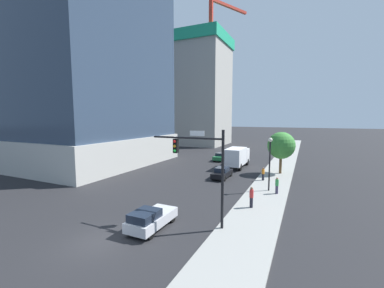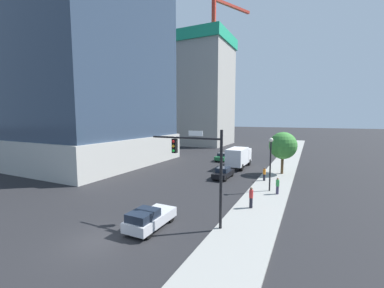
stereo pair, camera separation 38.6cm
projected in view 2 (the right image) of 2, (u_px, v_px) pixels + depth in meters
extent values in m
plane|color=black|center=(97.00, 241.00, 15.81)|extent=(400.00, 400.00, 0.00)
cube|color=gray|center=(274.00, 182.00, 30.11)|extent=(4.08, 120.00, 0.15)
cube|color=#B2AFA8|center=(97.00, 150.00, 42.88)|extent=(19.51, 24.16, 4.64)
cube|color=#2D3D51|center=(91.00, 1.00, 40.25)|extent=(18.76, 23.23, 44.51)
cube|color=#9E9B93|center=(207.00, 91.00, 71.16)|extent=(12.23, 15.60, 31.08)
cube|color=#1E9E70|center=(207.00, 41.00, 69.66)|extent=(12.96, 16.54, 3.00)
cube|color=red|center=(213.00, 75.00, 65.00)|extent=(0.90, 0.90, 38.09)
cube|color=red|center=(232.00, 6.00, 67.11)|extent=(6.73, 12.53, 0.70)
cylinder|color=black|center=(221.00, 180.00, 16.89)|extent=(0.20, 0.20, 6.90)
cylinder|color=black|center=(185.00, 138.00, 17.79)|extent=(5.52, 0.14, 0.14)
cube|color=black|center=(175.00, 146.00, 18.24)|extent=(0.32, 0.36, 1.05)
sphere|color=red|center=(173.00, 141.00, 18.03)|extent=(0.22, 0.22, 0.22)
sphere|color=orange|center=(173.00, 146.00, 18.07)|extent=(0.22, 0.22, 0.22)
sphere|color=green|center=(173.00, 151.00, 18.10)|extent=(0.22, 0.22, 0.22)
cube|color=white|center=(196.00, 133.00, 17.39)|extent=(1.10, 0.04, 0.36)
cylinder|color=black|center=(270.00, 166.00, 25.80)|extent=(0.16, 0.16, 5.23)
sphere|color=silver|center=(271.00, 140.00, 25.50)|extent=(0.44, 0.44, 0.44)
cylinder|color=brown|center=(282.00, 165.00, 33.93)|extent=(0.36, 0.36, 2.52)
sphere|color=#387F33|center=(283.00, 146.00, 33.65)|extent=(3.72, 3.72, 3.72)
cube|color=black|center=(223.00, 174.00, 32.07)|extent=(1.75, 4.33, 0.62)
cube|color=#19212D|center=(223.00, 170.00, 31.87)|extent=(1.47, 1.89, 0.56)
cylinder|color=black|center=(221.00, 173.00, 33.75)|extent=(0.22, 0.65, 0.65)
cylinder|color=black|center=(232.00, 174.00, 33.08)|extent=(0.22, 0.65, 0.65)
cylinder|color=black|center=(214.00, 178.00, 31.12)|extent=(0.22, 0.65, 0.65)
cylinder|color=black|center=(225.00, 179.00, 30.45)|extent=(0.22, 0.65, 0.65)
cube|color=#B7B7BC|center=(151.00, 219.00, 17.63)|extent=(1.86, 4.22, 0.68)
cube|color=#19212D|center=(143.00, 215.00, 16.78)|extent=(1.56, 2.08, 0.56)
cylinder|color=black|center=(153.00, 214.00, 19.30)|extent=(0.22, 0.68, 0.68)
cylinder|color=black|center=(171.00, 218.00, 18.59)|extent=(0.22, 0.68, 0.68)
cylinder|color=black|center=(129.00, 229.00, 16.74)|extent=(0.22, 0.68, 0.68)
cylinder|color=black|center=(148.00, 234.00, 16.03)|extent=(0.22, 0.68, 0.68)
cube|color=#1E6638|center=(223.00, 157.00, 45.27)|extent=(1.81, 4.62, 0.63)
cube|color=#19212D|center=(223.00, 154.00, 45.11)|extent=(1.52, 2.07, 0.52)
cylinder|color=black|center=(222.00, 157.00, 47.05)|extent=(0.22, 0.70, 0.70)
cylinder|color=black|center=(230.00, 158.00, 46.36)|extent=(0.22, 0.70, 0.70)
cylinder|color=black|center=(216.00, 160.00, 44.24)|extent=(0.22, 0.70, 0.70)
cylinder|color=black|center=(224.00, 160.00, 43.54)|extent=(0.22, 0.70, 0.70)
cube|color=silver|center=(243.00, 155.00, 41.02)|extent=(2.41, 1.97, 2.11)
cube|color=silver|center=(237.00, 157.00, 37.79)|extent=(2.41, 4.91, 2.53)
cylinder|color=black|center=(237.00, 161.00, 41.60)|extent=(0.30, 1.08, 1.08)
cylinder|color=black|center=(249.00, 162.00, 40.69)|extent=(0.30, 1.08, 1.08)
cylinder|color=black|center=(228.00, 166.00, 37.30)|extent=(0.30, 1.08, 1.08)
cylinder|color=black|center=(242.00, 167.00, 36.38)|extent=(0.30, 1.08, 1.08)
cylinder|color=black|center=(264.00, 177.00, 30.28)|extent=(0.28, 0.28, 0.79)
cylinder|color=orange|center=(264.00, 172.00, 30.21)|extent=(0.34, 0.34, 0.61)
sphere|color=brown|center=(264.00, 169.00, 30.16)|extent=(0.21, 0.21, 0.21)
cylinder|color=black|center=(251.00, 203.00, 21.11)|extent=(0.28, 0.28, 0.89)
cylinder|color=red|center=(251.00, 194.00, 21.03)|extent=(0.34, 0.34, 0.68)
sphere|color=brown|center=(251.00, 189.00, 20.98)|extent=(0.24, 0.24, 0.24)
cylinder|color=#38334C|center=(277.00, 190.00, 24.91)|extent=(0.28, 0.28, 0.83)
cylinder|color=green|center=(278.00, 183.00, 24.83)|extent=(0.34, 0.34, 0.64)
sphere|color=#997051|center=(278.00, 179.00, 24.79)|extent=(0.22, 0.22, 0.22)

